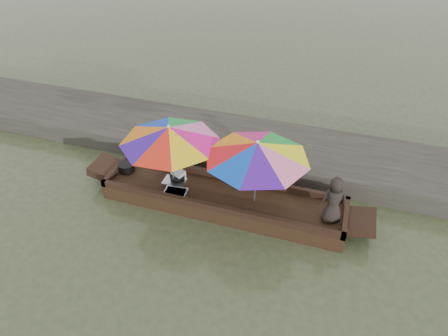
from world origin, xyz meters
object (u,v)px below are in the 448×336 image
(supply_bag, at_px, (178,176))
(umbrella_stern, at_px, (256,172))
(boat_hull, at_px, (223,200))
(charcoal_grill, at_px, (178,179))
(tray_crayfish, at_px, (176,193))
(vendor, at_px, (334,200))
(cooking_pot, at_px, (126,167))
(umbrella_bow, at_px, (171,156))
(tray_scallop, at_px, (174,182))

(supply_bag, relative_size, umbrella_stern, 0.13)
(boat_hull, distance_m, charcoal_grill, 1.16)
(boat_hull, bearing_deg, umbrella_stern, 0.00)
(tray_crayfish, relative_size, charcoal_grill, 1.51)
(charcoal_grill, height_order, vendor, vendor)
(charcoal_grill, distance_m, supply_bag, 0.08)
(cooking_pot, height_order, umbrella_stern, umbrella_stern)
(umbrella_bow, bearing_deg, umbrella_stern, 0.00)
(umbrella_bow, bearing_deg, charcoal_grill, 67.54)
(umbrella_bow, bearing_deg, vendor, -1.50)
(vendor, relative_size, umbrella_bow, 0.50)
(boat_hull, height_order, charcoal_grill, charcoal_grill)
(cooking_pot, xyz_separation_m, tray_crayfish, (1.46, -0.45, -0.05))
(charcoal_grill, bearing_deg, supply_bag, 85.58)
(tray_crayfish, bearing_deg, vendor, 4.20)
(tray_crayfish, relative_size, vendor, 0.47)
(vendor, bearing_deg, supply_bag, -22.64)
(tray_scallop, relative_size, supply_bag, 1.80)
(tray_scallop, height_order, supply_bag, supply_bag)
(charcoal_grill, bearing_deg, cooking_pot, 179.83)
(umbrella_stern, bearing_deg, cooking_pot, 177.95)
(tray_crayfish, height_order, umbrella_bow, umbrella_bow)
(cooking_pot, height_order, vendor, vendor)
(boat_hull, distance_m, umbrella_bow, 1.51)
(vendor, height_order, umbrella_stern, umbrella_stern)
(cooking_pot, relative_size, umbrella_bow, 0.18)
(tray_crayfish, xyz_separation_m, vendor, (3.31, 0.24, 0.49))
(tray_scallop, height_order, vendor, vendor)
(tray_scallop, bearing_deg, umbrella_stern, -1.25)
(cooking_pot, relative_size, supply_bag, 1.36)
(umbrella_stern, bearing_deg, vendor, -3.25)
(boat_hull, distance_m, supply_bag, 1.17)
(umbrella_stern, bearing_deg, supply_bag, 174.91)
(umbrella_stern, bearing_deg, charcoal_grill, 176.61)
(tray_crayfish, bearing_deg, tray_scallop, 117.64)
(charcoal_grill, bearing_deg, boat_hull, -5.56)
(tray_scallop, bearing_deg, boat_hull, -2.02)
(cooking_pot, bearing_deg, umbrella_stern, -2.05)
(tray_crayfish, bearing_deg, supply_bag, 105.81)
(tray_crayfish, height_order, tray_scallop, tray_crayfish)
(boat_hull, xyz_separation_m, tray_scallop, (-1.18, 0.04, 0.21))
(supply_bag, xyz_separation_m, umbrella_stern, (1.84, -0.16, 0.65))
(boat_hull, bearing_deg, tray_scallop, 177.98)
(tray_scallop, xyz_separation_m, umbrella_stern, (1.90, -0.04, 0.74))
(boat_hull, relative_size, tray_scallop, 10.67)
(boat_hull, height_order, tray_crayfish, tray_crayfish)
(tray_crayfish, relative_size, umbrella_stern, 0.23)
(cooking_pot, distance_m, charcoal_grill, 1.31)
(cooking_pot, bearing_deg, tray_scallop, -3.26)
(boat_hull, distance_m, vendor, 2.44)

